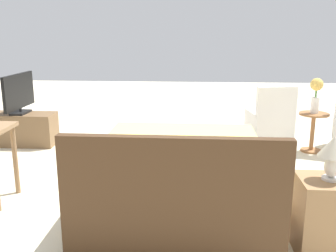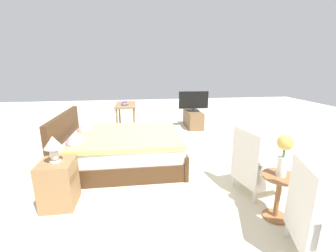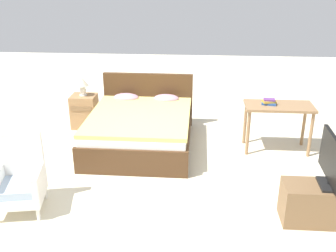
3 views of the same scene
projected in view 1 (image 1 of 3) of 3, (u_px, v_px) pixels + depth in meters
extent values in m
plane|color=beige|center=(170.00, 172.00, 4.69)|extent=(16.00, 16.00, 0.00)
cube|color=#472D19|center=(179.00, 192.00, 3.77)|extent=(1.59, 2.04, 0.28)
cube|color=white|center=(180.00, 166.00, 3.71)|extent=(1.53, 1.96, 0.24)
cube|color=#EAD66B|center=(180.00, 148.00, 3.75)|extent=(1.57, 1.80, 0.06)
cube|color=#472D19|center=(173.00, 203.00, 2.75)|extent=(1.61, 0.09, 0.96)
cube|color=#472D19|center=(183.00, 154.00, 4.71)|extent=(1.61, 0.07, 0.40)
ellipsoid|color=#B28499|center=(223.00, 176.00, 2.95)|extent=(0.44, 0.28, 0.14)
ellipsoid|color=#B28499|center=(129.00, 173.00, 3.00)|extent=(0.44, 0.28, 0.14)
cylinder|color=white|center=(334.00, 139.00, 5.78)|extent=(0.04, 0.04, 0.16)
cylinder|color=white|center=(334.00, 147.00, 5.37)|extent=(0.04, 0.04, 0.16)
cube|color=white|center=(336.00, 120.00, 5.50)|extent=(0.23, 0.51, 0.26)
cylinder|color=white|center=(277.00, 138.00, 5.81)|extent=(0.04, 0.04, 0.16)
cylinder|color=white|center=(247.00, 139.00, 5.76)|extent=(0.04, 0.04, 0.16)
cylinder|color=white|center=(290.00, 147.00, 5.37)|extent=(0.04, 0.04, 0.16)
cylinder|color=white|center=(257.00, 148.00, 5.32)|extent=(0.04, 0.04, 0.16)
cube|color=white|center=(268.00, 134.00, 5.53)|extent=(0.63, 0.63, 0.12)
cube|color=#A3B7CC|center=(268.00, 126.00, 5.51)|extent=(0.58, 0.58, 0.10)
cube|color=white|center=(276.00, 110.00, 5.22)|extent=(0.55, 0.18, 0.64)
cube|color=white|center=(285.00, 120.00, 5.51)|extent=(0.16, 0.52, 0.26)
cube|color=white|center=(253.00, 121.00, 5.46)|extent=(0.16, 0.52, 0.26)
cylinder|color=#936038|center=(311.00, 150.00, 5.46)|extent=(0.28, 0.28, 0.03)
cylinder|color=#936038|center=(312.00, 132.00, 5.39)|extent=(0.06, 0.06, 0.49)
cylinder|color=#936038|center=(314.00, 114.00, 5.33)|extent=(0.40, 0.40, 0.02)
cylinder|color=silver|center=(315.00, 105.00, 5.30)|extent=(0.11, 0.11, 0.22)
cylinder|color=#477538|center=(316.00, 93.00, 5.26)|extent=(0.02, 0.02, 0.10)
sphere|color=#E0B251|center=(317.00, 84.00, 5.23)|extent=(0.17, 0.17, 0.17)
cube|color=#997047|center=(327.00, 217.00, 2.93)|extent=(0.44, 0.40, 0.60)
cube|color=brown|center=(320.00, 191.00, 3.10)|extent=(0.37, 0.01, 0.09)
cylinder|color=silver|center=(331.00, 178.00, 2.85)|extent=(0.13, 0.13, 0.02)
ellipsoid|color=silver|center=(332.00, 167.00, 2.83)|extent=(0.11, 0.11, 0.16)
cone|color=beige|center=(334.00, 146.00, 2.80)|extent=(0.22, 0.22, 0.15)
cube|color=brown|center=(22.00, 129.00, 5.72)|extent=(0.96, 0.40, 0.47)
cube|color=black|center=(21.00, 112.00, 5.66)|extent=(0.21, 0.33, 0.03)
cylinder|color=black|center=(20.00, 110.00, 5.65)|extent=(0.04, 0.04, 0.05)
cube|color=black|center=(19.00, 91.00, 5.58)|extent=(0.08, 0.85, 0.49)
cube|color=black|center=(17.00, 91.00, 5.58)|extent=(0.04, 0.79, 0.44)
cylinder|color=#8E6B47|center=(15.00, 160.00, 4.01)|extent=(0.05, 0.05, 0.71)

